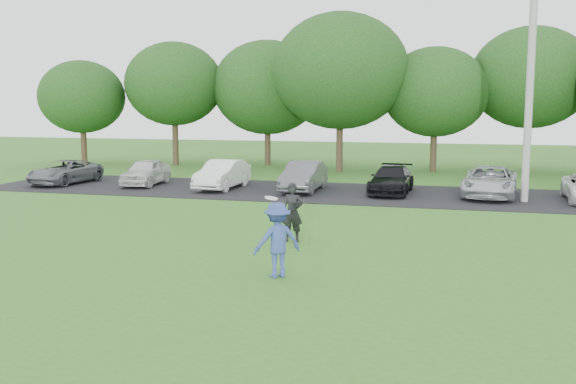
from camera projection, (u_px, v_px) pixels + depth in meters
name	position (u px, v px, depth m)	size (l,w,h in m)	color
ground	(247.00, 270.00, 14.31)	(100.00, 100.00, 0.00)	#366A1E
parking_lot	(348.00, 193.00, 26.74)	(32.00, 6.50, 0.03)	black
utility_pole	(531.00, 58.00, 23.54)	(0.28, 0.28, 10.76)	#9C9C97
frisbee_player	(277.00, 240.00, 13.62)	(1.19, 1.10, 1.79)	#344892
camera_bystander	(292.00, 212.00, 17.17)	(0.59, 0.43, 1.60)	black
parked_cars	(360.00, 179.00, 26.57)	(28.37, 4.98, 1.25)	slate
tree_row	(407.00, 82.00, 35.01)	(42.39, 9.85, 8.64)	#38281C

